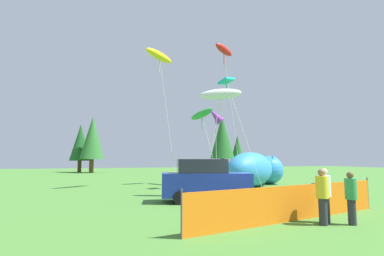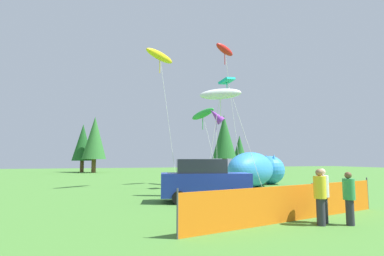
{
  "view_description": "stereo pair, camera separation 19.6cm",
  "coord_description": "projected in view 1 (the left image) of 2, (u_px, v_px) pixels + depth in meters",
  "views": [
    {
      "loc": [
        -6.97,
        -12.61,
        2.1
      ],
      "look_at": [
        -1.26,
        4.84,
        4.0
      ],
      "focal_mm": 28.0,
      "sensor_mm": 36.0,
      "label": 1
    },
    {
      "loc": [
        -6.78,
        -12.67,
        2.1
      ],
      "look_at": [
        -1.26,
        4.84,
        4.0
      ],
      "focal_mm": 28.0,
      "sensor_mm": 36.0,
      "label": 2
    }
  ],
  "objects": [
    {
      "name": "spectator_in_red_shirt",
      "position": [
        351.0,
        196.0,
        9.63
      ],
      "size": [
        0.37,
        0.37,
        1.68
      ],
      "color": "#2D2D38",
      "rests_on": "ground"
    },
    {
      "name": "kite_green_fish",
      "position": [
        202.0,
        114.0,
        24.91
      ],
      "size": [
        1.66,
        3.25,
        6.43
      ],
      "color": "silver",
      "rests_on": "ground"
    },
    {
      "name": "kite_white_ghost",
      "position": [
        221.0,
        94.0,
        17.08
      ],
      "size": [
        2.47,
        1.56,
        6.19
      ],
      "color": "silver",
      "rests_on": "ground"
    },
    {
      "name": "parked_car",
      "position": [
        205.0,
        181.0,
        14.77
      ],
      "size": [
        4.59,
        2.53,
        2.09
      ],
      "rotation": [
        0.0,
        0.0,
        -0.21
      ],
      "color": "navy",
      "rests_on": "ground"
    },
    {
      "name": "horizon_tree_mid",
      "position": [
        237.0,
        149.0,
        51.26
      ],
      "size": [
        2.57,
        2.57,
        6.12
      ],
      "color": "brown",
      "rests_on": "ground"
    },
    {
      "name": "safety_fence",
      "position": [
        296.0,
        203.0,
        10.31
      ],
      "size": [
        8.93,
        2.23,
        1.31
      ],
      "rotation": [
        0.0,
        0.0,
        0.24
      ],
      "color": "orange",
      "rests_on": "ground"
    },
    {
      "name": "kite_red_lizard",
      "position": [
        224.0,
        50.0,
        25.2
      ],
      "size": [
        2.34,
        2.11,
        11.76
      ],
      "color": "silver",
      "rests_on": "ground"
    },
    {
      "name": "folding_chair",
      "position": [
        315.0,
        190.0,
        15.5
      ],
      "size": [
        0.57,
        0.57,
        0.86
      ],
      "rotation": [
        0.0,
        0.0,
        1.36
      ],
      "color": "maroon",
      "rests_on": "ground"
    },
    {
      "name": "kite_teal_diamond",
      "position": [
        227.0,
        83.0,
        21.17
      ],
      "size": [
        2.0,
        2.91,
        7.86
      ],
      "color": "silver",
      "rests_on": "ground"
    },
    {
      "name": "spectator_in_blue_shirt",
      "position": [
        322.0,
        194.0,
        9.59
      ],
      "size": [
        0.39,
        0.39,
        1.78
      ],
      "color": "#2D2D38",
      "rests_on": "ground"
    },
    {
      "name": "kite_purple_delta",
      "position": [
        215.0,
        116.0,
        23.07
      ],
      "size": [
        1.57,
        1.58,
        6.14
      ],
      "color": "silver",
      "rests_on": "ground"
    },
    {
      "name": "horizon_tree_northeast",
      "position": [
        80.0,
        143.0,
        47.86
      ],
      "size": [
        3.22,
        3.22,
        7.68
      ],
      "color": "brown",
      "rests_on": "ground"
    },
    {
      "name": "spectator_in_yellow_shirt",
      "position": [
        325.0,
        193.0,
        10.0
      ],
      "size": [
        0.39,
        0.39,
        1.78
      ],
      "color": "#2D2D38",
      "rests_on": "ground"
    },
    {
      "name": "horizon_tree_east",
      "position": [
        222.0,
        137.0,
        47.23
      ],
      "size": [
        3.8,
        3.8,
        9.06
      ],
      "color": "brown",
      "rests_on": "ground"
    },
    {
      "name": "ground_plane",
      "position": [
        250.0,
        204.0,
        13.86
      ],
      "size": [
        120.0,
        120.0,
        0.0
      ],
      "primitive_type": "plane",
      "color": "#477F33"
    },
    {
      "name": "horizon_tree_west",
      "position": [
        92.0,
        138.0,
        46.14
      ],
      "size": [
        3.63,
        3.63,
        8.66
      ],
      "color": "brown",
      "rests_on": "ground"
    },
    {
      "name": "inflatable_cat",
      "position": [
        255.0,
        171.0,
        23.16
      ],
      "size": [
        6.93,
        5.63,
        2.61
      ],
      "rotation": [
        0.0,
        0.0,
        0.59
      ],
      "color": "#338CD8",
      "rests_on": "ground"
    },
    {
      "name": "kite_yellow_hero",
      "position": [
        159.0,
        56.0,
        22.33
      ],
      "size": [
        2.73,
        2.52,
        10.15
      ],
      "color": "silver",
      "rests_on": "ground"
    }
  ]
}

